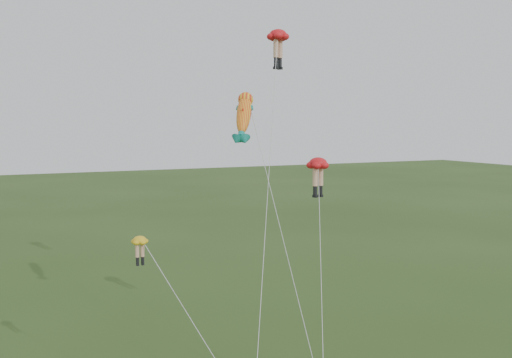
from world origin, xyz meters
name	(u,v)px	position (x,y,z in m)	size (l,w,h in m)	color
legs_kite_red_high	(278,43)	(3.27, 8.96, 19.14)	(7.52, 11.25, 20.02)	red
legs_kite_red_mid	(318,170)	(3.82, 4.94, 11.58)	(4.27, 7.33, 12.30)	red
legs_kite_yellow	(150,259)	(-6.72, 2.07, 8.16)	(4.79, 6.65, 9.14)	yellow
fish_kite	(244,114)	(-0.32, 5.93, 14.72)	(2.43, 8.46, 16.24)	yellow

